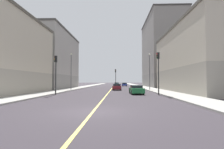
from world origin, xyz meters
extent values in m
plane|color=#312C32|center=(0.00, 0.00, 0.00)|extent=(400.00, 400.00, 0.00)
cube|color=#9E9B93|center=(9.34, 49.00, 0.07)|extent=(3.54, 168.00, 0.15)
cube|color=#9E9B93|center=(-9.34, 49.00, 0.07)|extent=(3.54, 168.00, 0.15)
cube|color=#E5D14C|center=(0.00, 49.00, 0.01)|extent=(0.16, 154.00, 0.01)
cube|color=#9D9688|center=(16.07, 20.01, 2.06)|extent=(9.94, 23.83, 4.11)
cube|color=#BCB29E|center=(16.07, 20.01, 7.59)|extent=(9.94, 23.83, 6.96)
cube|color=#545047|center=(16.07, 20.01, 11.27)|extent=(10.24, 24.13, 0.40)
cube|color=slate|center=(16.07, 46.70, 2.02)|extent=(9.94, 22.83, 4.05)
cube|color=gray|center=(16.07, 46.70, 13.08)|extent=(9.94, 22.83, 18.07)
cube|color=#3B3937|center=(16.07, 46.70, 22.31)|extent=(10.24, 23.13, 0.40)
cube|color=#545047|center=(-16.07, 14.18, 11.41)|extent=(10.24, 16.52, 0.40)
cube|color=gray|center=(-16.07, 34.19, 1.72)|extent=(9.94, 21.59, 3.44)
cube|color=#9E9993|center=(-16.07, 34.19, 8.82)|extent=(9.94, 21.59, 10.78)
cube|color=#474442|center=(-16.07, 34.19, 14.41)|extent=(10.24, 21.89, 0.40)
cylinder|color=#2D2D2D|center=(7.17, 13.23, 2.50)|extent=(0.16, 0.16, 4.99)
cube|color=black|center=(7.17, 13.23, 5.44)|extent=(0.28, 0.32, 0.90)
sphere|color=red|center=(7.01, 13.23, 5.71)|extent=(0.20, 0.20, 0.20)
sphere|color=#352204|center=(7.01, 13.23, 5.43)|extent=(0.20, 0.20, 0.20)
sphere|color=black|center=(7.01, 13.23, 5.15)|extent=(0.20, 0.20, 0.20)
cylinder|color=#2D2D2D|center=(-7.17, 13.23, 2.29)|extent=(0.16, 0.16, 4.59)
cube|color=black|center=(-7.17, 13.23, 5.04)|extent=(0.28, 0.32, 0.90)
sphere|color=#320404|center=(-7.33, 13.23, 5.31)|extent=(0.20, 0.20, 0.20)
sphere|color=orange|center=(-7.33, 13.23, 5.03)|extent=(0.20, 0.20, 0.20)
sphere|color=black|center=(-7.33, 13.23, 4.75)|extent=(0.20, 0.20, 0.20)
cylinder|color=#2D2D2D|center=(0.92, 40.98, 2.27)|extent=(0.16, 0.16, 4.53)
cube|color=black|center=(0.92, 40.98, 4.98)|extent=(0.28, 0.32, 0.90)
sphere|color=#320404|center=(0.76, 40.98, 5.25)|extent=(0.20, 0.20, 0.20)
sphere|color=orange|center=(0.76, 40.98, 4.97)|extent=(0.20, 0.20, 0.20)
sphere|color=black|center=(0.76, 40.98, 4.69)|extent=(0.20, 0.20, 0.20)
cylinder|color=#4C4C51|center=(8.17, 25.53, 3.74)|extent=(0.14, 0.14, 7.18)
sphere|color=#EAEACC|center=(8.17, 25.53, 7.48)|extent=(0.36, 0.36, 0.36)
cylinder|color=#4C4C51|center=(-8.17, 25.00, 3.78)|extent=(0.14, 0.14, 7.27)
sphere|color=#EAEACC|center=(-8.17, 25.00, 7.57)|extent=(0.36, 0.36, 0.36)
cube|color=maroon|center=(1.38, 26.65, 0.56)|extent=(1.93, 4.47, 0.68)
cube|color=black|center=(1.39, 26.87, 1.11)|extent=(1.64, 2.11, 0.41)
cylinder|color=black|center=(0.61, 28.05, 0.32)|extent=(0.24, 0.65, 0.64)
cylinder|color=black|center=(2.23, 27.99, 0.32)|extent=(0.24, 0.65, 0.64)
cylinder|color=black|center=(0.52, 25.31, 0.32)|extent=(0.24, 0.65, 0.64)
cylinder|color=black|center=(2.15, 25.26, 0.32)|extent=(0.24, 0.65, 0.64)
cube|color=#196670|center=(1.05, 60.33, 0.56)|extent=(1.91, 4.03, 0.68)
cube|color=black|center=(1.05, 60.28, 1.12)|extent=(1.67, 2.09, 0.44)
cylinder|color=black|center=(0.19, 61.56, 0.32)|extent=(0.23, 0.64, 0.64)
cylinder|color=black|center=(1.90, 61.58, 0.32)|extent=(0.23, 0.64, 0.64)
cylinder|color=black|center=(0.21, 59.07, 0.32)|extent=(0.23, 0.64, 0.64)
cylinder|color=black|center=(1.92, 59.09, 0.32)|extent=(0.23, 0.64, 0.64)
cube|color=#23389E|center=(4.06, 55.64, 0.52)|extent=(1.90, 4.14, 0.60)
cube|color=black|center=(4.06, 55.66, 1.07)|extent=(1.66, 2.13, 0.50)
cylinder|color=black|center=(3.22, 56.92, 0.32)|extent=(0.23, 0.64, 0.64)
cylinder|color=black|center=(4.92, 56.91, 0.32)|extent=(0.23, 0.64, 0.64)
cylinder|color=black|center=(3.20, 54.37, 0.32)|extent=(0.23, 0.64, 0.64)
cylinder|color=black|center=(4.90, 54.35, 0.32)|extent=(0.23, 0.64, 0.64)
cube|color=#1E6B38|center=(4.31, 15.15, 0.56)|extent=(1.95, 4.31, 0.68)
cube|color=black|center=(4.31, 15.23, 1.10)|extent=(1.65, 2.16, 0.41)
cylinder|color=black|center=(3.45, 16.43, 0.32)|extent=(0.25, 0.65, 0.64)
cylinder|color=black|center=(5.07, 16.50, 0.32)|extent=(0.25, 0.65, 0.64)
cylinder|color=black|center=(3.56, 13.81, 0.32)|extent=(0.25, 0.65, 0.64)
cylinder|color=black|center=(5.18, 13.87, 0.32)|extent=(0.25, 0.65, 0.64)
camera|label=1|loc=(1.56, -11.10, 1.93)|focal=28.13mm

